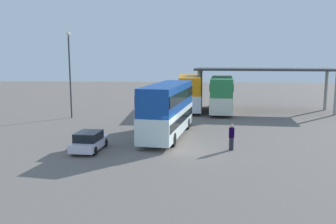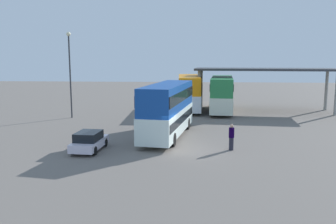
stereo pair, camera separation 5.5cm
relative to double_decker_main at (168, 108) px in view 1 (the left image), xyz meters
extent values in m
plane|color=#6A635B|center=(1.20, -4.07, -2.34)|extent=(140.00, 140.00, 0.00)
cube|color=white|center=(0.00, -0.01, -1.05)|extent=(3.93, 10.50, 1.88)
cube|color=#124092|center=(0.00, -0.01, 0.91)|extent=(3.83, 10.29, 2.04)
cube|color=black|center=(0.00, -0.01, -0.82)|extent=(3.91, 10.10, 0.64)
cube|color=black|center=(0.00, -0.01, 1.02)|extent=(3.91, 10.10, 0.82)
cube|color=black|center=(0.76, 5.01, -0.77)|extent=(2.05, 0.41, 1.13)
cube|color=orange|center=(0.76, 5.01, 0.14)|extent=(1.69, 0.33, 0.36)
cylinder|color=black|center=(-0.61, 3.30, -1.84)|extent=(0.43, 1.03, 1.00)
cylinder|color=black|center=(1.55, 2.97, -1.84)|extent=(0.43, 1.03, 1.00)
cylinder|color=black|center=(-1.56, -2.99, -1.84)|extent=(0.43, 1.03, 1.00)
cylinder|color=black|center=(0.60, -3.32, -1.84)|extent=(0.43, 1.03, 1.00)
cube|color=silver|center=(-5.08, -4.87, -1.85)|extent=(1.86, 3.77, 0.55)
cube|color=black|center=(-5.09, -5.05, -1.28)|extent=(1.63, 2.11, 0.58)
cylinder|color=black|center=(-5.74, -3.68, -2.04)|extent=(0.24, 0.61, 0.60)
cylinder|color=black|center=(-4.27, -3.78, -2.04)|extent=(0.24, 0.61, 0.60)
cylinder|color=black|center=(-5.88, -5.95, -2.04)|extent=(0.24, 0.61, 0.60)
cylinder|color=black|center=(-4.42, -6.05, -2.04)|extent=(0.24, 0.61, 0.60)
cube|color=white|center=(1.49, 14.91, -1.07)|extent=(2.88, 10.50, 1.84)
cube|color=orange|center=(1.49, 14.91, 0.84)|extent=(2.79, 10.29, 1.99)
cube|color=black|center=(1.49, 14.91, -0.85)|extent=(2.90, 10.09, 0.63)
cube|color=black|center=(1.49, 14.91, 0.94)|extent=(2.90, 10.09, 0.80)
cube|color=black|center=(1.30, 20.06, -0.80)|extent=(2.12, 0.18, 1.10)
cube|color=orange|center=(1.30, 20.06, 0.09)|extent=(1.75, 0.14, 0.36)
cylinder|color=black|center=(0.24, 18.09, -1.84)|extent=(0.32, 1.01, 1.00)
cylinder|color=black|center=(2.49, 18.17, -1.84)|extent=(0.32, 1.01, 1.00)
cylinder|color=black|center=(0.48, 11.64, -1.84)|extent=(0.32, 1.01, 1.00)
cylinder|color=black|center=(2.73, 11.72, -1.84)|extent=(0.32, 1.01, 1.00)
cube|color=silver|center=(5.41, 13.63, -1.09)|extent=(3.36, 10.50, 1.80)
cube|color=#267B3F|center=(5.41, 13.63, 0.79)|extent=(3.27, 10.29, 1.96)
cube|color=black|center=(5.41, 13.63, -0.87)|extent=(3.36, 10.09, 0.61)
cube|color=black|center=(5.41, 13.63, 0.89)|extent=(3.36, 10.09, 0.78)
cube|color=black|center=(5.85, 18.72, -0.82)|extent=(2.10, 0.28, 1.08)
cube|color=orange|center=(5.85, 18.72, 0.05)|extent=(1.73, 0.23, 0.36)
cylinder|color=black|center=(4.58, 16.92, -1.84)|extent=(0.37, 1.02, 1.00)
cylinder|color=black|center=(6.80, 16.72, -1.84)|extent=(0.37, 1.02, 1.00)
cylinder|color=black|center=(4.02, 10.54, -1.84)|extent=(0.37, 1.02, 1.00)
cylinder|color=black|center=(6.24, 10.35, -1.84)|extent=(0.37, 1.02, 1.00)
cube|color=#33353A|center=(10.49, 14.60, 2.67)|extent=(16.84, 6.52, 0.25)
cylinder|color=#9E9B93|center=(18.26, 15.92, 0.10)|extent=(0.36, 0.36, 4.88)
cylinder|color=#9E9B93|center=(17.93, 11.99, 0.10)|extent=(0.36, 0.36, 4.88)
cylinder|color=#9E9B93|center=(3.05, 17.21, 0.10)|extent=(0.36, 0.36, 4.88)
cylinder|color=#9E9B93|center=(2.72, 13.28, 0.10)|extent=(0.36, 0.36, 4.88)
cylinder|color=#33353A|center=(-10.93, 8.19, 1.98)|extent=(0.16, 0.16, 8.64)
sphere|color=beige|center=(-10.93, 8.19, 6.45)|extent=(0.44, 0.44, 0.44)
cylinder|color=#262633|center=(4.69, -4.07, -1.90)|extent=(0.32, 0.32, 0.88)
cylinder|color=black|center=(4.69, -4.07, -1.11)|extent=(0.38, 0.38, 0.70)
sphere|color=tan|center=(4.69, -4.07, -0.63)|extent=(0.25, 0.25, 0.25)
camera|label=1|loc=(1.95, -27.86, 3.96)|focal=37.32mm
camera|label=2|loc=(2.00, -27.86, 3.96)|focal=37.32mm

